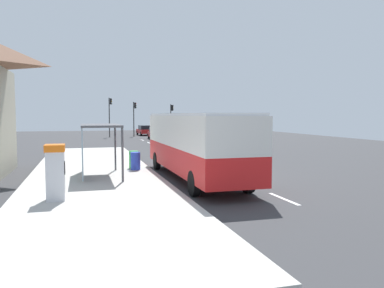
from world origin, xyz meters
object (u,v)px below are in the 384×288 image
object	(u,v)px
traffic_light_far_side	(110,111)
bus_shelter	(94,137)
sedan_near	(156,133)
recycling_bin_green	(134,160)
traffic_light_near_side	(171,115)
traffic_light_median	(134,114)
ticket_machine	(55,172)
white_van	(173,132)
recycling_bin_blue	(135,161)
sedan_far	(145,130)
bus	(195,142)

from	to	relation	value
traffic_light_far_side	bus_shelter	world-z (taller)	traffic_light_far_side
sedan_near	recycling_bin_green	world-z (taller)	sedan_near
traffic_light_near_side	traffic_light_median	bearing A→B (deg)	162.60
traffic_light_far_side	bus_shelter	bearing A→B (deg)	-95.21
ticket_machine	traffic_light_far_side	bearing A→B (deg)	83.42
white_van	recycling_bin_green	distance (m)	19.04
ticket_machine	traffic_light_near_side	xyz separation A→B (m)	(13.37, 40.44, 1.92)
white_van	traffic_light_median	xyz separation A→B (m)	(-1.80, 16.68, 1.96)
bus_shelter	white_van	bearing A→B (deg)	67.09
recycling_bin_blue	traffic_light_far_side	xyz separation A→B (m)	(1.09, 34.50, 2.96)
traffic_light_median	bus_shelter	world-z (taller)	traffic_light_median
sedan_far	recycling_bin_blue	distance (m)	38.71
traffic_light_median	bus_shelter	xyz separation A→B (m)	(-6.81, -37.05, -1.21)
traffic_light_far_side	bus_shelter	xyz separation A→B (m)	(-3.31, -36.25, -1.52)
traffic_light_median	ticket_machine	bearing A→B (deg)	-101.12
ticket_machine	traffic_light_median	world-z (taller)	traffic_light_median
sedan_near	sedan_far	bearing A→B (deg)	90.00
recycling_bin_blue	sedan_far	bearing A→B (deg)	80.33
traffic_light_far_side	bus_shelter	distance (m)	36.44
sedan_far	traffic_light_far_side	xyz separation A→B (m)	(-5.41, -3.66, 2.83)
sedan_near	traffic_light_median	size ratio (longest dim) A/B	0.90
recycling_bin_green	traffic_light_median	distance (m)	35.00
sedan_near	bus_shelter	world-z (taller)	bus_shelter
ticket_machine	traffic_light_near_side	distance (m)	42.63
sedan_near	ticket_machine	bearing A→B (deg)	-106.11
recycling_bin_blue	recycling_bin_green	size ratio (longest dim) A/B	1.00
sedan_far	traffic_light_near_side	world-z (taller)	traffic_light_near_side
bus	traffic_light_far_side	xyz separation A→B (m)	(-1.39, 37.39, 1.78)
recycling_bin_green	traffic_light_far_side	size ratio (longest dim) A/B	0.17
sedan_far	ticket_machine	xyz separation A→B (m)	(-10.17, -44.90, 0.38)
sedan_near	traffic_light_near_side	size ratio (longest dim) A/B	0.97
white_van	sedan_far	distance (m)	19.55
traffic_light_median	traffic_light_far_side	bearing A→B (deg)	-167.15
recycling_bin_blue	bus_shelter	xyz separation A→B (m)	(-2.21, -1.75, 1.44)
sedan_near	recycling_bin_green	distance (m)	28.52
bus	bus_shelter	size ratio (longest dim) A/B	2.75
ticket_machine	traffic_light_median	size ratio (longest dim) A/B	0.39
white_van	sedan_near	size ratio (longest dim) A/B	1.18
traffic_light_far_side	traffic_light_median	bearing A→B (deg)	12.85
ticket_machine	recycling_bin_green	size ratio (longest dim) A/B	2.04
sedan_near	traffic_light_median	world-z (taller)	traffic_light_median
sedan_near	ticket_machine	size ratio (longest dim) A/B	2.31
bus	recycling_bin_blue	size ratio (longest dim) A/B	11.60
white_van	sedan_near	distance (m)	9.86
traffic_light_median	bus_shelter	bearing A→B (deg)	-100.42
white_van	sedan_far	size ratio (longest dim) A/B	1.18
sedan_far	bus_shelter	bearing A→B (deg)	-102.32
sedan_near	sedan_far	world-z (taller)	same
white_van	traffic_light_far_side	size ratio (longest dim) A/B	0.96
traffic_light_near_side	bus_shelter	xyz separation A→B (m)	(-11.92, -35.45, -1.00)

